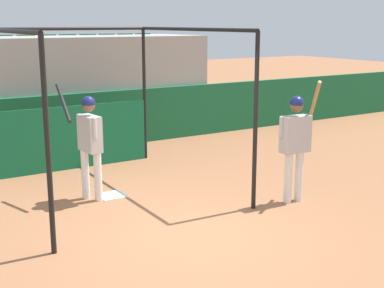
{
  "coord_description": "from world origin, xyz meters",
  "views": [
    {
      "loc": [
        -3.65,
        -5.97,
        2.91
      ],
      "look_at": [
        0.82,
        1.27,
        0.97
      ],
      "focal_mm": 50.0,
      "sensor_mm": 36.0,
      "label": 1
    }
  ],
  "objects": [
    {
      "name": "ground_plane",
      "position": [
        0.0,
        0.0,
        0.0
      ],
      "size": [
        60.0,
        60.0,
        0.0
      ],
      "primitive_type": "plane",
      "color": "#9E6642"
    },
    {
      "name": "outfield_wall",
      "position": [
        0.0,
        5.73,
        0.66
      ],
      "size": [
        24.0,
        0.12,
        1.33
      ],
      "color": "#196038",
      "rests_on": "ground"
    },
    {
      "name": "bleacher_section",
      "position": [
        0.0,
        6.99,
        1.3
      ],
      "size": [
        8.15,
        2.4,
        2.61
      ],
      "color": "#9E9E99",
      "rests_on": "ground"
    },
    {
      "name": "batting_cage",
      "position": [
        -0.17,
        3.5,
        1.25
      ],
      "size": [
        3.32,
        3.88,
        2.82
      ],
      "color": "black",
      "rests_on": "ground"
    },
    {
      "name": "home_plate",
      "position": [
        -0.23,
        2.2,
        0.01
      ],
      "size": [
        0.44,
        0.44,
        0.02
      ],
      "color": "white",
      "rests_on": "ground"
    },
    {
      "name": "player_batter",
      "position": [
        -0.59,
        2.21,
        1.06
      ],
      "size": [
        0.54,
        0.93,
        1.91
      ],
      "rotation": [
        0.0,
        0.0,
        1.67
      ],
      "color": "white",
      "rests_on": "ground"
    },
    {
      "name": "player_waiting",
      "position": [
        2.23,
        0.35,
        1.07
      ],
      "size": [
        0.81,
        0.49,
        2.02
      ],
      "rotation": [
        0.0,
        0.0,
        -0.06
      ],
      "color": "white",
      "rests_on": "ground"
    }
  ]
}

